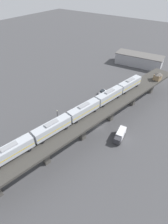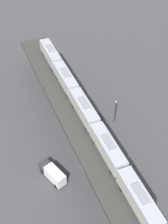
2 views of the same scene
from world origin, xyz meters
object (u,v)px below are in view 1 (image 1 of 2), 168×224
at_px(street_car_black, 62,130).
at_px(street_car_white, 102,92).
at_px(signal_hut, 158,76).
at_px(delivery_truck, 120,135).
at_px(street_lamp, 58,116).
at_px(warehouse_building, 139,60).
at_px(subway_train, 84,110).

distance_m(street_car_black, street_car_white, 31.28).
bearing_deg(street_car_black, street_car_white, 92.20).
xyz_separation_m(signal_hut, delivery_truck, (-0.29, -34.21, -8.58)).
xyz_separation_m(street_car_black, street_lamp, (-3.79, 2.34, 3.17)).
distance_m(signal_hut, street_lamp, 47.68).
relative_size(signal_hut, street_lamp, 0.55).
bearing_deg(warehouse_building, subway_train, -83.99).
relative_size(signal_hut, street_car_black, 0.82).
height_order(signal_hut, warehouse_building, signal_hut).
bearing_deg(warehouse_building, signal_hut, -57.05).
xyz_separation_m(delivery_truck, street_lamp, (-22.76, -7.06, 2.35)).
bearing_deg(subway_train, warehouse_building, 96.01).
height_order(subway_train, street_car_black, subway_train).
height_order(street_car_white, warehouse_building, warehouse_building).
relative_size(signal_hut, warehouse_building, 0.13).
relative_size(street_car_black, street_lamp, 0.67).
height_order(subway_train, delivery_truck, subway_train).
xyz_separation_m(subway_train, delivery_truck, (11.81, 5.28, -9.32)).
relative_size(street_car_black, warehouse_building, 0.16).
xyz_separation_m(signal_hut, street_car_black, (-19.27, -43.61, -9.40)).
distance_m(street_car_black, warehouse_building, 73.60).
bearing_deg(subway_train, street_car_white, 107.14).
bearing_deg(street_lamp, street_car_black, -31.73).
bearing_deg(subway_train, delivery_truck, 24.08).
xyz_separation_m(delivery_truck, warehouse_building, (-19.12, 64.16, 1.65)).
distance_m(subway_train, street_car_black, 13.09).
bearing_deg(signal_hut, warehouse_building, 122.95).
height_order(signal_hut, street_lamp, signal_hut).
distance_m(subway_train, street_car_white, 30.15).
xyz_separation_m(subway_train, warehouse_building, (-7.31, 69.44, -7.67)).
relative_size(street_car_black, street_car_white, 1.04).
distance_m(signal_hut, delivery_truck, 35.27).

